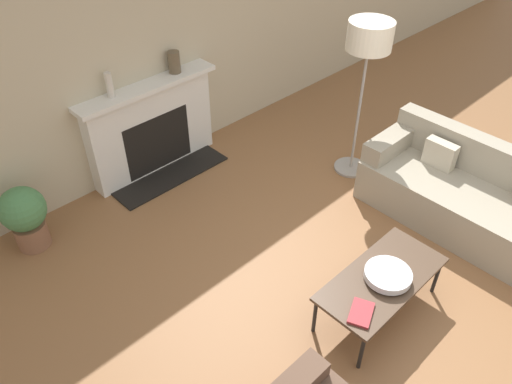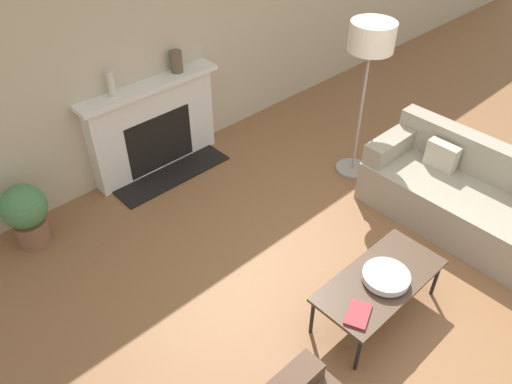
{
  "view_description": "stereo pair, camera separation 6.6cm",
  "coord_description": "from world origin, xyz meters",
  "px_view_note": "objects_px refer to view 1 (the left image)",
  "views": [
    {
      "loc": [
        -2.73,
        -1.29,
        3.49
      ],
      "look_at": [
        -0.13,
        1.4,
        0.45
      ],
      "focal_mm": 35.0,
      "sensor_mm": 36.0,
      "label": 1
    },
    {
      "loc": [
        -2.68,
        -1.34,
        3.49
      ],
      "look_at": [
        -0.13,
        1.4,
        0.45
      ],
      "focal_mm": 35.0,
      "sensor_mm": 36.0,
      "label": 2
    }
  ],
  "objects_px": {
    "mantel_vase_left": "(109,85)",
    "mantel_vase_center_left": "(174,62)",
    "couch": "(474,200)",
    "potted_plant": "(25,215)",
    "coffee_table": "(382,280)",
    "book": "(361,313)",
    "bowl": "(388,275)",
    "fireplace": "(153,129)",
    "floor_lamp": "(368,48)"
  },
  "relations": [
    {
      "from": "book",
      "to": "coffee_table",
      "type": "bearing_deg",
      "value": -10.82
    },
    {
      "from": "mantel_vase_left",
      "to": "potted_plant",
      "type": "distance_m",
      "value": 1.49
    },
    {
      "from": "couch",
      "to": "bowl",
      "type": "bearing_deg",
      "value": -89.08
    },
    {
      "from": "couch",
      "to": "book",
      "type": "height_order",
      "value": "couch"
    },
    {
      "from": "potted_plant",
      "to": "mantel_vase_center_left",
      "type": "bearing_deg",
      "value": 7.04
    },
    {
      "from": "mantel_vase_center_left",
      "to": "couch",
      "type": "bearing_deg",
      "value": -67.04
    },
    {
      "from": "coffee_table",
      "to": "book",
      "type": "distance_m",
      "value": 0.43
    },
    {
      "from": "book",
      "to": "potted_plant",
      "type": "height_order",
      "value": "potted_plant"
    },
    {
      "from": "book",
      "to": "potted_plant",
      "type": "bearing_deg",
      "value": 90.76
    },
    {
      "from": "couch",
      "to": "mantel_vase_left",
      "type": "xyz_separation_m",
      "value": [
        -2.09,
        3.05,
        0.87
      ]
    },
    {
      "from": "coffee_table",
      "to": "mantel_vase_center_left",
      "type": "distance_m",
      "value": 3.15
    },
    {
      "from": "coffee_table",
      "to": "book",
      "type": "xyz_separation_m",
      "value": [
        -0.42,
        -0.1,
        0.04
      ]
    },
    {
      "from": "floor_lamp",
      "to": "mantel_vase_center_left",
      "type": "bearing_deg",
      "value": 126.63
    },
    {
      "from": "book",
      "to": "bowl",
      "type": "bearing_deg",
      "value": -15.62
    },
    {
      "from": "coffee_table",
      "to": "bowl",
      "type": "xyz_separation_m",
      "value": [
        0.01,
        -0.03,
        0.08
      ]
    },
    {
      "from": "coffee_table",
      "to": "book",
      "type": "height_order",
      "value": "book"
    },
    {
      "from": "coffee_table",
      "to": "mantel_vase_center_left",
      "type": "bearing_deg",
      "value": 84.68
    },
    {
      "from": "coffee_table",
      "to": "potted_plant",
      "type": "xyz_separation_m",
      "value": [
        -1.74,
        2.79,
        -0.01
      ]
    },
    {
      "from": "couch",
      "to": "potted_plant",
      "type": "distance_m",
      "value": 4.34
    },
    {
      "from": "fireplace",
      "to": "mantel_vase_left",
      "type": "xyz_separation_m",
      "value": [
        -0.4,
        0.02,
        0.68
      ]
    },
    {
      "from": "floor_lamp",
      "to": "mantel_vase_center_left",
      "type": "xyz_separation_m",
      "value": [
        -1.21,
        1.63,
        -0.3
      ]
    },
    {
      "from": "bowl",
      "to": "mantel_vase_center_left",
      "type": "distance_m",
      "value": 3.17
    },
    {
      "from": "bowl",
      "to": "mantel_vase_left",
      "type": "bearing_deg",
      "value": 99.72
    },
    {
      "from": "fireplace",
      "to": "couch",
      "type": "bearing_deg",
      "value": -60.91
    },
    {
      "from": "fireplace",
      "to": "mantel_vase_left",
      "type": "bearing_deg",
      "value": 177.85
    },
    {
      "from": "book",
      "to": "mantel_vase_left",
      "type": "relative_size",
      "value": 1.11
    },
    {
      "from": "floor_lamp",
      "to": "potted_plant",
      "type": "distance_m",
      "value": 3.68
    },
    {
      "from": "couch",
      "to": "bowl",
      "type": "height_order",
      "value": "couch"
    },
    {
      "from": "bowl",
      "to": "potted_plant",
      "type": "height_order",
      "value": "potted_plant"
    },
    {
      "from": "book",
      "to": "mantel_vase_left",
      "type": "height_order",
      "value": "mantel_vase_left"
    },
    {
      "from": "coffee_table",
      "to": "floor_lamp",
      "type": "height_order",
      "value": "floor_lamp"
    },
    {
      "from": "fireplace",
      "to": "book",
      "type": "xyz_separation_m",
      "value": [
        -0.3,
        -3.12,
        -0.09
      ]
    },
    {
      "from": "book",
      "to": "floor_lamp",
      "type": "relative_size",
      "value": 0.17
    },
    {
      "from": "couch",
      "to": "mantel_vase_center_left",
      "type": "bearing_deg",
      "value": -157.04
    },
    {
      "from": "potted_plant",
      "to": "book",
      "type": "bearing_deg",
      "value": -65.35
    },
    {
      "from": "mantel_vase_left",
      "to": "mantel_vase_center_left",
      "type": "xyz_separation_m",
      "value": [
        0.8,
        0.0,
        -0.01
      ]
    },
    {
      "from": "couch",
      "to": "floor_lamp",
      "type": "distance_m",
      "value": 1.84
    },
    {
      "from": "fireplace",
      "to": "mantel_vase_center_left",
      "type": "bearing_deg",
      "value": 2.17
    },
    {
      "from": "floor_lamp",
      "to": "bowl",
      "type": "bearing_deg",
      "value": -135.66
    },
    {
      "from": "book",
      "to": "floor_lamp",
      "type": "height_order",
      "value": "floor_lamp"
    },
    {
      "from": "floor_lamp",
      "to": "mantel_vase_left",
      "type": "height_order",
      "value": "floor_lamp"
    },
    {
      "from": "couch",
      "to": "potted_plant",
      "type": "bearing_deg",
      "value": -130.17
    },
    {
      "from": "floor_lamp",
      "to": "mantel_vase_left",
      "type": "relative_size",
      "value": 6.72
    },
    {
      "from": "couch",
      "to": "potted_plant",
      "type": "relative_size",
      "value": 3.24
    },
    {
      "from": "couch",
      "to": "mantel_vase_left",
      "type": "relative_size",
      "value": 8.33
    },
    {
      "from": "bowl",
      "to": "fireplace",
      "type": "bearing_deg",
      "value": 92.38
    },
    {
      "from": "couch",
      "to": "potted_plant",
      "type": "height_order",
      "value": "couch"
    },
    {
      "from": "bowl",
      "to": "potted_plant",
      "type": "xyz_separation_m",
      "value": [
        -1.75,
        2.82,
        -0.09
      ]
    },
    {
      "from": "fireplace",
      "to": "potted_plant",
      "type": "bearing_deg",
      "value": -171.79
    },
    {
      "from": "mantel_vase_left",
      "to": "potted_plant",
      "type": "bearing_deg",
      "value": -168.5
    }
  ]
}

